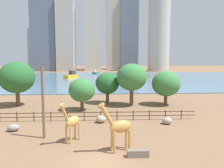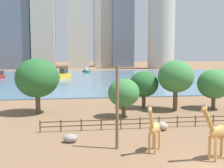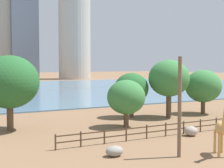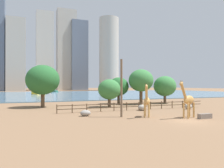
{
  "view_description": "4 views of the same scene",
  "coord_description": "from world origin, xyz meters",
  "px_view_note": "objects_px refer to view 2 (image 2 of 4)",
  "views": [
    {
      "loc": [
        0.19,
        -16.48,
        8.07
      ],
      "look_at": [
        2.8,
        33.74,
        2.48
      ],
      "focal_mm": 35.0,
      "sensor_mm": 36.0,
      "label": 1
    },
    {
      "loc": [
        -9.6,
        -18.07,
        8.38
      ],
      "look_at": [
        -2.8,
        28.72,
        3.28
      ],
      "focal_mm": 45.0,
      "sensor_mm": 36.0,
      "label": 2
    },
    {
      "loc": [
        -22.08,
        -13.7,
        6.81
      ],
      "look_at": [
        -3.54,
        19.83,
        4.64
      ],
      "focal_mm": 55.0,
      "sensor_mm": 36.0,
      "label": 3
    },
    {
      "loc": [
        -16.83,
        -19.85,
        4.09
      ],
      "look_at": [
        1.52,
        27.82,
        4.33
      ],
      "focal_mm": 35.0,
      "sensor_mm": 36.0,
      "label": 4
    }
  ],
  "objects_px": {
    "giraffe_tall": "(218,132)",
    "tree_right_tall": "(144,84)",
    "utility_pole": "(117,108)",
    "tree_right_small": "(37,78)",
    "giraffe_companion": "(154,129)",
    "tree_left_small": "(176,77)",
    "tree_center_broad": "(214,84)",
    "boat_barge": "(86,71)",
    "boulder_by_pole": "(162,126)",
    "boulder_near_fence": "(70,138)",
    "boat_tug": "(2,75)",
    "boat_ferry": "(63,75)",
    "tree_left_large": "(124,93)"
  },
  "relations": [
    {
      "from": "giraffe_tall",
      "to": "tree_right_tall",
      "type": "relative_size",
      "value": 0.82
    },
    {
      "from": "utility_pole",
      "to": "tree_right_small",
      "type": "height_order",
      "value": "tree_right_small"
    },
    {
      "from": "giraffe_companion",
      "to": "tree_right_small",
      "type": "distance_m",
      "value": 21.22
    },
    {
      "from": "tree_right_tall",
      "to": "tree_left_small",
      "type": "xyz_separation_m",
      "value": [
        4.18,
        -2.38,
        1.29
      ]
    },
    {
      "from": "tree_center_broad",
      "to": "boat_barge",
      "type": "distance_m",
      "value": 87.01
    },
    {
      "from": "giraffe_tall",
      "to": "boulder_by_pole",
      "type": "xyz_separation_m",
      "value": [
        -1.54,
        8.95,
        -1.77
      ]
    },
    {
      "from": "boulder_near_fence",
      "to": "boat_tug",
      "type": "distance_m",
      "value": 77.14
    },
    {
      "from": "giraffe_tall",
      "to": "boulder_by_pole",
      "type": "bearing_deg",
      "value": -102.7
    },
    {
      "from": "boulder_near_fence",
      "to": "boat_barge",
      "type": "bearing_deg",
      "value": 86.03
    },
    {
      "from": "utility_pole",
      "to": "boat_ferry",
      "type": "bearing_deg",
      "value": 95.37
    },
    {
      "from": "boat_tug",
      "to": "boat_barge",
      "type": "xyz_separation_m",
      "value": [
        30.26,
        25.52,
        -0.14
      ]
    },
    {
      "from": "tree_right_tall",
      "to": "boat_tug",
      "type": "relative_size",
      "value": 0.97
    },
    {
      "from": "tree_right_tall",
      "to": "boat_ferry",
      "type": "bearing_deg",
      "value": 104.23
    },
    {
      "from": "tree_right_small",
      "to": "boat_barge",
      "type": "relative_size",
      "value": 1.59
    },
    {
      "from": "boulder_near_fence",
      "to": "tree_left_small",
      "type": "height_order",
      "value": "tree_left_small"
    },
    {
      "from": "boat_ferry",
      "to": "boat_tug",
      "type": "xyz_separation_m",
      "value": [
        -20.62,
        2.99,
        -0.26
      ]
    },
    {
      "from": "utility_pole",
      "to": "tree_right_tall",
      "type": "bearing_deg",
      "value": 68.32
    },
    {
      "from": "giraffe_companion",
      "to": "tree_right_small",
      "type": "relative_size",
      "value": 0.56
    },
    {
      "from": "giraffe_tall",
      "to": "boulder_near_fence",
      "type": "distance_m",
      "value": 13.18
    },
    {
      "from": "boulder_near_fence",
      "to": "tree_left_small",
      "type": "distance_m",
      "value": 20.7
    },
    {
      "from": "tree_center_broad",
      "to": "tree_right_tall",
      "type": "distance_m",
      "value": 10.58
    },
    {
      "from": "giraffe_tall",
      "to": "boulder_by_pole",
      "type": "distance_m",
      "value": 9.25
    },
    {
      "from": "boulder_by_pole",
      "to": "boat_ferry",
      "type": "xyz_separation_m",
      "value": [
        -12.76,
        67.68,
        0.83
      ]
    },
    {
      "from": "tree_center_broad",
      "to": "boat_ferry",
      "type": "relative_size",
      "value": 0.8
    },
    {
      "from": "boulder_near_fence",
      "to": "tree_left_large",
      "type": "xyz_separation_m",
      "value": [
        6.98,
        9.81,
        2.87
      ]
    },
    {
      "from": "boat_barge",
      "to": "boat_tug",
      "type": "bearing_deg",
      "value": -77.4
    },
    {
      "from": "giraffe_tall",
      "to": "utility_pole",
      "type": "height_order",
      "value": "utility_pole"
    },
    {
      "from": "giraffe_tall",
      "to": "tree_center_broad",
      "type": "distance_m",
      "value": 21.94
    },
    {
      "from": "tree_right_tall",
      "to": "boulder_near_fence",
      "type": "bearing_deg",
      "value": -125.97
    },
    {
      "from": "boat_barge",
      "to": "boulder_by_pole",
      "type": "bearing_deg",
      "value": -25.69
    },
    {
      "from": "utility_pole",
      "to": "tree_center_broad",
      "type": "height_order",
      "value": "utility_pole"
    },
    {
      "from": "tree_center_broad",
      "to": "tree_right_small",
      "type": "bearing_deg",
      "value": 178.92
    },
    {
      "from": "giraffe_tall",
      "to": "boat_barge",
      "type": "xyz_separation_m",
      "value": [
        -4.66,
        105.14,
        -1.35
      ]
    },
    {
      "from": "giraffe_companion",
      "to": "boat_tug",
      "type": "relative_size",
      "value": 0.74
    },
    {
      "from": "boulder_near_fence",
      "to": "boulder_by_pole",
      "type": "bearing_deg",
      "value": 15.86
    },
    {
      "from": "boulder_by_pole",
      "to": "tree_right_tall",
      "type": "relative_size",
      "value": 0.22
    },
    {
      "from": "utility_pole",
      "to": "boat_barge",
      "type": "xyz_separation_m",
      "value": [
        2.78,
        101.49,
        -2.81
      ]
    },
    {
      "from": "tree_left_small",
      "to": "boat_barge",
      "type": "relative_size",
      "value": 1.52
    },
    {
      "from": "boulder_near_fence",
      "to": "boat_ferry",
      "type": "xyz_separation_m",
      "value": [
        -2.77,
        70.52,
        0.89
      ]
    },
    {
      "from": "giraffe_tall",
      "to": "boulder_by_pole",
      "type": "relative_size",
      "value": 3.69
    },
    {
      "from": "giraffe_tall",
      "to": "boat_barge",
      "type": "bearing_deg",
      "value": -109.93
    },
    {
      "from": "giraffe_tall",
      "to": "boat_tug",
      "type": "relative_size",
      "value": 0.79
    },
    {
      "from": "tree_right_tall",
      "to": "boat_ferry",
      "type": "relative_size",
      "value": 0.75
    },
    {
      "from": "giraffe_companion",
      "to": "boat_tug",
      "type": "distance_m",
      "value": 82.99
    },
    {
      "from": "boat_ferry",
      "to": "boat_barge",
      "type": "distance_m",
      "value": 30.1
    },
    {
      "from": "tree_left_large",
      "to": "tree_right_small",
      "type": "xyz_separation_m",
      "value": [
        -11.53,
        4.01,
        1.76
      ]
    },
    {
      "from": "boulder_by_pole",
      "to": "boat_ferry",
      "type": "height_order",
      "value": "boat_ferry"
    },
    {
      "from": "tree_left_large",
      "to": "giraffe_companion",
      "type": "bearing_deg",
      "value": -89.51
    },
    {
      "from": "boat_ferry",
      "to": "boat_barge",
      "type": "relative_size",
      "value": 1.57
    },
    {
      "from": "boulder_near_fence",
      "to": "tree_center_broad",
      "type": "height_order",
      "value": "tree_center_broad"
    }
  ]
}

